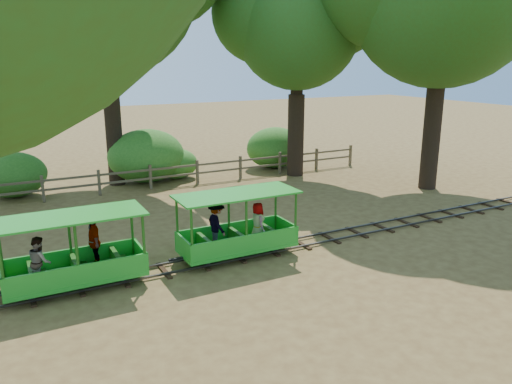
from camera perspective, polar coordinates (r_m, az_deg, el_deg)
name	(u,v)px	position (r m, az deg, el deg)	size (l,w,h in m)	color
ground	(270,251)	(13.77, 1.60, -6.70)	(90.00, 90.00, 0.00)	olive
track	(270,248)	(13.74, 1.60, -6.44)	(22.00, 1.00, 0.10)	#3F3D3A
carriage_front	(73,258)	(12.04, -20.19, -7.13)	(3.19, 1.33, 1.66)	green
carriage_rear	(235,230)	(13.09, -2.46, -4.35)	(3.19, 1.30, 1.66)	green
oak_ne	(297,19)	(22.15, 4.67, 19.10)	(6.72, 5.92, 9.12)	#2D2116
fence	(174,173)	(20.65, -9.31, 2.20)	(18.10, 0.10, 1.00)	brown
shrub_west	(13,175)	(20.88, -26.07, 1.77)	(2.48, 1.91, 1.71)	#2D6B1E
shrub_mid_w	(146,156)	(21.54, -12.43, 4.05)	(3.24, 2.49, 2.25)	#2D6B1E
shrub_mid_e	(176,164)	(22.00, -9.09, 3.20)	(1.89, 1.45, 1.31)	#2D6B1E
shrub_east	(275,148)	(23.93, 2.14, 5.10)	(2.80, 2.15, 1.94)	#2D6B1E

